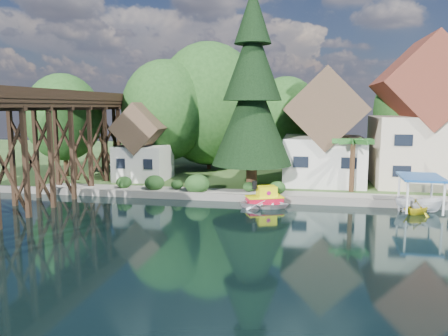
{
  "coord_description": "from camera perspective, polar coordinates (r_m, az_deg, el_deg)",
  "views": [
    {
      "loc": [
        5.11,
        -27.67,
        7.97
      ],
      "look_at": [
        -1.05,
        6.0,
        3.11
      ],
      "focal_mm": 35.0,
      "sensor_mm": 36.0,
      "label": 1
    }
  ],
  "objects": [
    {
      "name": "shed",
      "position": [
        45.33,
        -10.5,
        2.7
      ],
      "size": [
        5.09,
        5.4,
        7.85
      ],
      "color": "silver",
      "rests_on": "bank"
    },
    {
      "name": "conifer",
      "position": [
        39.58,
        3.71,
        9.69
      ],
      "size": [
        7.25,
        7.25,
        17.84
      ],
      "color": "#382314",
      "rests_on": "bank"
    },
    {
      "name": "seawall",
      "position": [
        36.5,
        8.42,
        -4.12
      ],
      "size": [
        60.0,
        0.4,
        0.62
      ],
      "primitive_type": "cube",
      "color": "slate",
      "rests_on": "ground"
    },
    {
      "name": "trestle_bridge",
      "position": [
        39.13,
        -22.35,
        3.64
      ],
      "size": [
        4.12,
        44.18,
        9.3
      ],
      "color": "black",
      "rests_on": "ground"
    },
    {
      "name": "bank",
      "position": [
        62.36,
        5.59,
        0.93
      ],
      "size": [
        140.0,
        52.0,
        0.5
      ],
      "primitive_type": "cube",
      "color": "#2A471C",
      "rests_on": "ground"
    },
    {
      "name": "promenade",
      "position": [
        37.72,
        11.54,
        -3.46
      ],
      "size": [
        50.0,
        2.6,
        0.06
      ],
      "primitive_type": "cube",
      "color": "gray",
      "rests_on": "bank"
    },
    {
      "name": "house_left",
      "position": [
        43.8,
        12.86,
        4.17
      ],
      "size": [
        7.64,
        8.64,
        11.02
      ],
      "color": "silver",
      "rests_on": "bank"
    },
    {
      "name": "tugboat",
      "position": [
        35.48,
        5.36,
        -3.9
      ],
      "size": [
        3.26,
        2.54,
        2.09
      ],
      "color": "red",
      "rests_on": "ground"
    },
    {
      "name": "boat_canopy",
      "position": [
        36.13,
        24.21,
        -3.45
      ],
      "size": [
        3.54,
        4.45,
        2.77
      ],
      "color": "white",
      "rests_on": "ground"
    },
    {
      "name": "ground",
      "position": [
        29.24,
        -0.08,
        -7.73
      ],
      "size": [
        140.0,
        140.0,
        0.0
      ],
      "primitive_type": "plane",
      "color": "black",
      "rests_on": "ground"
    },
    {
      "name": "bg_trees",
      "position": [
        49.1,
        5.62,
        7.25
      ],
      "size": [
        49.9,
        13.3,
        10.57
      ],
      "color": "#382314",
      "rests_on": "bank"
    },
    {
      "name": "house_center",
      "position": [
        45.52,
        24.33,
        5.41
      ],
      "size": [
        8.65,
        9.18,
        13.89
      ],
      "color": "beige",
      "rests_on": "bank"
    },
    {
      "name": "palm_tree",
      "position": [
        39.5,
        16.51,
        3.17
      ],
      "size": [
        4.35,
        4.35,
        4.94
      ],
      "color": "#382314",
      "rests_on": "bank"
    },
    {
      "name": "boat_white_a",
      "position": [
        34.8,
        5.37,
        -4.53
      ],
      "size": [
        3.9,
        2.86,
        0.79
      ],
      "primitive_type": "imported",
      "rotation": [
        0.0,
        0.0,
        1.53
      ],
      "color": "white",
      "rests_on": "ground"
    },
    {
      "name": "boat_yellow",
      "position": [
        35.47,
        23.92,
        -4.56
      ],
      "size": [
        3.09,
        2.96,
        1.26
      ],
      "primitive_type": "imported",
      "rotation": [
        0.0,
        0.0,
        2.07
      ],
      "color": "yellow",
      "rests_on": "ground"
    },
    {
      "name": "shrubs",
      "position": [
        38.77,
        -4.29,
        -1.95
      ],
      "size": [
        15.76,
        2.47,
        1.7
      ],
      "color": "#193F16",
      "rests_on": "bank"
    }
  ]
}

